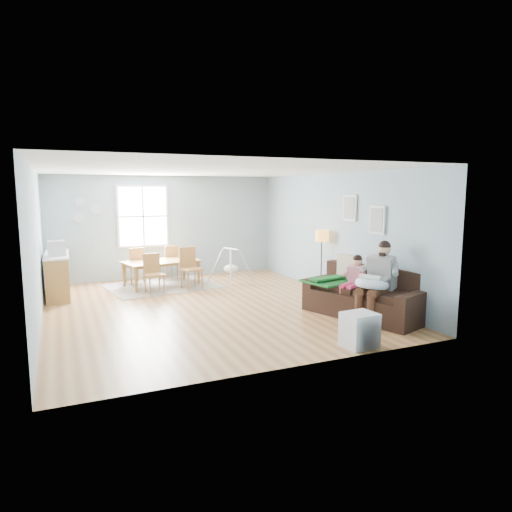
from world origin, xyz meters
name	(u,v)px	position (x,y,z in m)	size (l,w,h in m)	color
room	(204,185)	(0.00, 0.00, 2.42)	(8.40, 9.40, 3.90)	#985E36
window	(143,216)	(-0.60, 3.46, 1.65)	(1.32, 0.08, 1.62)	silver
pictures	(363,214)	(2.97, -1.05, 1.85)	(0.05, 1.34, 0.74)	silver
wall_plates	(85,210)	(-2.00, 3.47, 1.83)	(0.67, 0.02, 0.66)	#9FB4BE
sofa	(366,299)	(2.51, -1.84, 0.32)	(1.60, 2.39, 0.89)	black
green_throw	(332,281)	(2.20, -1.17, 0.57)	(1.01, 0.81, 0.04)	#166221
beige_pillow	(349,268)	(2.55, -1.22, 0.80)	(0.14, 0.51, 0.51)	tan
father	(377,279)	(2.48, -2.18, 0.76)	(1.06, 0.77, 1.43)	gray
nursing_pillow	(372,284)	(2.32, -2.23, 0.69)	(0.58, 0.58, 0.16)	#CBE8FD
infant	(370,278)	(2.31, -2.20, 0.79)	(0.28, 0.40, 0.15)	white
toddler	(354,275)	(2.37, -1.66, 0.76)	(0.61, 0.46, 0.90)	silver
floor_lamp	(322,241)	(2.80, 0.21, 1.18)	(0.29, 0.29, 1.42)	black
storage_cube	(359,330)	(1.36, -3.20, 0.26)	(0.49, 0.44, 0.52)	silver
rug	(163,286)	(-0.38, 2.35, 0.01)	(2.53, 1.92, 0.01)	gray
dining_table	(162,273)	(-0.38, 2.35, 0.31)	(1.77, 0.99, 0.62)	olive
chair_sw	(153,271)	(-0.72, 1.66, 0.51)	(0.46, 0.46, 0.90)	olive
chair_se	(190,265)	(0.17, 1.81, 0.56)	(0.52, 0.52, 0.99)	olive
chair_nw	(136,263)	(-0.91, 2.90, 0.52)	(0.51, 0.51, 0.91)	olive
chair_ne	(170,260)	(-0.02, 3.04, 0.51)	(0.50, 0.50, 0.91)	olive
counter	(58,275)	(-2.70, 2.17, 0.48)	(0.52, 1.69, 0.94)	olive
monitor	(57,248)	(-2.69, 1.84, 1.10)	(0.36, 0.34, 0.32)	silver
baby_swing	(231,268)	(1.25, 1.90, 0.40)	(1.15, 1.16, 0.89)	silver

